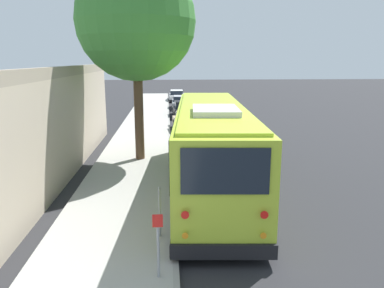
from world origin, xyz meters
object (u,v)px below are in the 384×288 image
object	(u,v)px
sign_post_far	(160,212)
parked_sedan_silver	(181,103)
shuttle_bus	(211,142)
street_tree	(136,13)
parked_sedan_tan	(188,122)
parked_sedan_white	(177,96)
sign_post_near	(158,245)
parked_sedan_black	(184,109)

from	to	relation	value
sign_post_far	parked_sedan_silver	bearing A→B (deg)	-3.42
shuttle_bus	street_tree	distance (m)	7.05
parked_sedan_tan	parked_sedan_silver	bearing A→B (deg)	-4.80
shuttle_bus	parked_sedan_silver	bearing A→B (deg)	4.26
parked_sedan_white	sign_post_far	bearing A→B (deg)	179.07
street_tree	sign_post_far	xyz separation A→B (m)	(-8.25, -1.06, -5.90)
shuttle_bus	parked_sedan_white	size ratio (longest dim) A/B	2.46
shuttle_bus	sign_post_near	world-z (taller)	shuttle_bus
parked_sedan_silver	parked_sedan_white	bearing A→B (deg)	3.69
parked_sedan_tan	sign_post_far	bearing A→B (deg)	169.39
parked_sedan_tan	street_tree	distance (m)	9.97
parked_sedan_black	shuttle_bus	bearing A→B (deg)	178.83
parked_sedan_tan	parked_sedan_black	size ratio (longest dim) A/B	1.01
parked_sedan_tan	sign_post_far	xyz separation A→B (m)	(-15.63, 1.63, 0.23)
sign_post_far	shuttle_bus	bearing A→B (deg)	-23.75
parked_sedan_white	parked_sedan_silver	bearing A→B (deg)	-176.64
parked_sedan_black	parked_sedan_silver	bearing A→B (deg)	-1.51
parked_sedan_black	parked_sedan_white	world-z (taller)	parked_sedan_black
parked_sedan_tan	parked_sedan_black	distance (m)	6.87
street_tree	shuttle_bus	bearing A→B (deg)	-144.23
shuttle_bus	sign_post_near	bearing A→B (deg)	166.97
parked_sedan_black	sign_post_far	bearing A→B (deg)	174.02
sign_post_near	parked_sedan_white	bearing A→B (deg)	-2.20
parked_sedan_white	sign_post_near	world-z (taller)	sign_post_near
shuttle_bus	parked_sedan_silver	xyz separation A→B (m)	(23.61, 0.19, -1.16)
shuttle_bus	parked_sedan_tan	size ratio (longest dim) A/B	2.69
parked_sedan_black	sign_post_near	xyz separation A→B (m)	(-24.40, 1.68, 0.28)
parked_sedan_white	street_tree	bearing A→B (deg)	176.08
parked_sedan_black	street_tree	distance (m)	15.75
parked_sedan_silver	parked_sedan_white	distance (m)	7.10
parked_sedan_black	parked_sedan_silver	distance (m)	5.32
parked_sedan_white	street_tree	distance (m)	27.47
parked_sedan_white	parked_sedan_tan	bearing A→B (deg)	-177.98
sign_post_far	parked_sedan_white	bearing A→B (deg)	-2.32
shuttle_bus	sign_post_far	xyz separation A→B (m)	(-4.21, 1.85, -0.91)
parked_sedan_silver	street_tree	world-z (taller)	street_tree
sign_post_near	parked_sedan_black	bearing A→B (deg)	-3.94
shuttle_bus	parked_sedan_white	distance (m)	30.73
parked_sedan_black	sign_post_far	distance (m)	22.56
parked_sedan_white	sign_post_near	xyz separation A→B (m)	(-36.82, 1.42, 0.30)
parked_sedan_white	street_tree	xyz separation A→B (m)	(-26.66, 2.48, 6.15)
shuttle_bus	parked_sedan_silver	distance (m)	23.64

